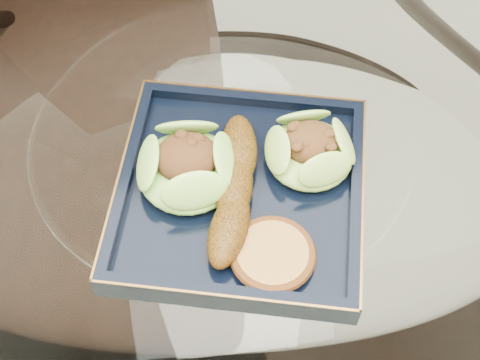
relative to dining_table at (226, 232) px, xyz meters
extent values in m
cylinder|color=white|center=(0.00, 0.00, 0.16)|extent=(1.10, 1.10, 0.01)
torus|color=black|center=(0.00, 0.00, 0.16)|extent=(1.13, 1.13, 0.02)
torus|color=black|center=(0.00, 0.00, -0.48)|extent=(0.81, 0.81, 0.02)
cylinder|color=black|center=(0.28, 0.28, -0.22)|extent=(0.04, 0.04, 0.75)
cylinder|color=black|center=(-0.28, 0.28, -0.22)|extent=(0.04, 0.04, 0.75)
cube|color=black|center=(-0.19, 0.23, -0.14)|extent=(0.42, 0.42, 0.04)
cylinder|color=black|center=(-0.36, 0.05, -0.38)|extent=(0.03, 0.03, 0.44)
cylinder|color=black|center=(-0.01, 0.05, -0.38)|extent=(0.03, 0.03, 0.44)
cylinder|color=black|center=(-0.37, 0.40, -0.38)|extent=(0.03, 0.03, 0.44)
cylinder|color=black|center=(-0.01, 0.41, -0.38)|extent=(0.03, 0.03, 0.44)
cube|color=black|center=(0.01, -0.05, 0.17)|extent=(0.32, 0.32, 0.02)
ellipsoid|color=#5BA530|center=(-0.04, -0.03, 0.20)|extent=(0.15, 0.15, 0.04)
ellipsoid|color=olive|center=(0.10, -0.02, 0.20)|extent=(0.12, 0.12, 0.04)
ellipsoid|color=#5F3B0A|center=(0.01, -0.06, 0.20)|extent=(0.08, 0.19, 0.04)
cylinder|color=#AD7539|center=(0.04, -0.14, 0.19)|extent=(0.10, 0.10, 0.01)
camera|label=1|loc=(-0.03, -0.45, 0.81)|focal=50.00mm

